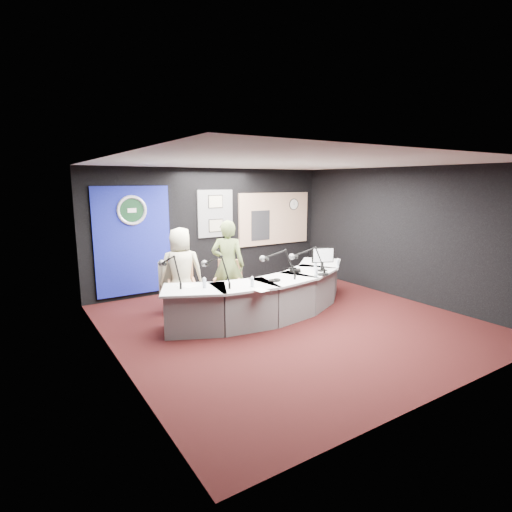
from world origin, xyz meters
TOP-DOWN VIEW (x-y plane):
  - ground at (0.00, 0.00)m, footprint 6.00×6.00m
  - ceiling at (0.00, 0.00)m, footprint 6.00×6.00m
  - wall_back at (0.00, 3.00)m, footprint 6.00×0.02m
  - wall_front at (0.00, -3.00)m, footprint 6.00×0.02m
  - wall_left at (-3.00, 0.00)m, footprint 0.02×6.00m
  - wall_right at (3.00, 0.00)m, footprint 0.02×6.00m
  - broadcast_desk at (-0.05, 0.55)m, footprint 4.50×1.90m
  - backdrop_panel at (-1.90, 2.97)m, footprint 1.60×0.05m
  - agency_seal at (-1.90, 2.93)m, footprint 0.63×0.07m
  - seal_center at (-1.90, 2.94)m, footprint 0.48×0.01m
  - pinboard at (0.05, 2.97)m, footprint 0.90×0.04m
  - framed_photo_upper at (0.05, 2.94)m, footprint 0.34×0.02m
  - framed_photo_lower at (0.05, 2.94)m, footprint 0.34×0.02m
  - booth_window_frame at (1.75, 2.97)m, footprint 2.12×0.06m
  - booth_glow at (1.75, 2.96)m, footprint 2.00×0.02m
  - equipment_rack at (1.30, 2.94)m, footprint 0.55×0.02m
  - wall_clock at (2.35, 2.94)m, footprint 0.28×0.01m
  - armchair_left at (-1.43, 1.51)m, footprint 0.65×0.65m
  - armchair_right at (-0.57, 1.24)m, footprint 0.73×0.73m
  - draped_jacket at (-1.53, 1.74)m, footprint 0.51×0.26m
  - person_man at (-1.43, 1.51)m, footprint 0.94×0.77m
  - person_woman at (-0.57, 1.24)m, footprint 0.77×0.73m
  - computer_monitor at (1.05, 0.33)m, footprint 0.42×0.20m
  - desk_phone at (0.55, 0.55)m, footprint 0.27×0.25m
  - headphones_near at (0.83, 0.05)m, footprint 0.20×0.20m
  - headphones_far at (-0.22, 0.15)m, footprint 0.20×0.20m
  - paper_stack at (-1.66, 0.69)m, footprint 0.34×0.39m
  - notepad at (-0.76, -0.20)m, footprint 0.23×0.30m
  - boom_mic_a at (-1.87, 0.85)m, footprint 0.21×0.73m
  - boom_mic_b at (-1.22, 0.43)m, footprint 0.28×0.72m
  - boom_mic_c at (-0.02, 0.32)m, footprint 0.49×0.61m
  - boom_mic_d at (0.61, 0.23)m, footprint 0.61×0.50m
  - water_bottles at (0.05, 0.27)m, footprint 3.10×0.57m

SIDE VIEW (x-z plane):
  - ground at x=0.00m, z-range 0.00..0.00m
  - broadcast_desk at x=-0.05m, z-range 0.00..0.75m
  - armchair_left at x=-1.43m, z-range 0.00..0.91m
  - armchair_right at x=-0.57m, z-range 0.00..0.92m
  - draped_jacket at x=-1.53m, z-range 0.27..0.97m
  - paper_stack at x=-1.66m, z-range 0.75..0.75m
  - notepad at x=-0.76m, z-range 0.75..0.75m
  - headphones_near at x=0.83m, z-range 0.75..0.78m
  - headphones_far at x=-0.22m, z-range 0.75..0.78m
  - desk_phone at x=0.55m, z-range 0.75..0.80m
  - person_man at x=-1.43m, z-range 0.00..1.66m
  - water_bottles at x=0.05m, z-range 0.75..0.93m
  - person_woman at x=-0.57m, z-range 0.00..1.77m
  - boom_mic_a at x=-1.87m, z-range 0.75..1.35m
  - boom_mic_b at x=-1.22m, z-range 0.75..1.35m
  - boom_mic_c at x=-0.02m, z-range 0.75..1.35m
  - boom_mic_d at x=0.61m, z-range 0.75..1.35m
  - computer_monitor at x=1.05m, z-range 0.92..1.22m
  - backdrop_panel at x=-1.90m, z-range 0.10..2.40m
  - wall_back at x=0.00m, z-range 0.00..2.80m
  - wall_front at x=0.00m, z-range 0.00..2.80m
  - wall_left at x=-3.00m, z-range 0.00..2.80m
  - wall_right at x=3.00m, z-range 0.00..2.80m
  - equipment_rack at x=1.30m, z-range 1.03..1.78m
  - framed_photo_lower at x=0.05m, z-range 1.33..1.60m
  - booth_window_frame at x=1.75m, z-range 0.89..2.21m
  - booth_glow at x=1.75m, z-range 0.95..2.15m
  - pinboard at x=0.05m, z-range 1.20..2.30m
  - agency_seal at x=-1.90m, z-range 1.58..2.21m
  - seal_center at x=-1.90m, z-range 1.66..2.14m
  - wall_clock at x=2.35m, z-range 1.76..2.04m
  - framed_photo_upper at x=0.05m, z-range 1.89..2.17m
  - ceiling at x=0.00m, z-range 2.79..2.81m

